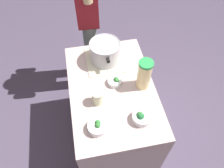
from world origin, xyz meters
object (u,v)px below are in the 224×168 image
broccoli_bowl_front (97,127)px  cooking_pot (104,51)px  broccoli_bowl_center (141,117)px  lemonade_pitcher (144,74)px  person_cook (88,15)px  broccoli_bowl_back (115,81)px  mason_jar (98,97)px

broccoli_bowl_front → cooking_pot: bearing=-14.3°
broccoli_bowl_center → lemonade_pitcher: bearing=-17.7°
broccoli_bowl_front → person_cook: person_cook is taller
broccoli_bowl_back → cooking_pot: bearing=7.9°
broccoli_bowl_back → lemonade_pitcher: bearing=-105.9°
broccoli_bowl_front → broccoli_bowl_back: bearing=-28.5°
cooking_pot → broccoli_bowl_center: bearing=-166.2°
cooking_pot → person_cook: bearing=7.9°
mason_jar → broccoli_bowl_front: 0.23m
broccoli_bowl_front → person_cook: (1.17, -0.09, 0.07)m
mason_jar → broccoli_bowl_front: mason_jar is taller
cooking_pot → person_cook: 0.53m
broccoli_bowl_back → broccoli_bowl_center: bearing=-161.9°
mason_jar → person_cook: person_cook is taller
lemonade_pitcher → broccoli_bowl_front: bearing=126.8°
mason_jar → broccoli_bowl_center: size_ratio=0.86×
mason_jar → broccoli_bowl_back: 0.22m
mason_jar → broccoli_bowl_center: mason_jar is taller
cooking_pot → mason_jar: bearing=163.5°
broccoli_bowl_center → person_cook: size_ratio=0.08×
lemonade_pitcher → broccoli_bowl_front: lemonade_pitcher is taller
broccoli_bowl_center → broccoli_bowl_back: size_ratio=1.22×
broccoli_bowl_center → person_cook: bearing=11.2°
broccoli_bowl_front → broccoli_bowl_center: broccoli_bowl_center is taller
cooking_pot → broccoli_bowl_center: cooking_pot is taller
broccoli_bowl_center → broccoli_bowl_back: broccoli_bowl_center is taller
mason_jar → person_cook: 0.95m
person_cook → broccoli_bowl_front: bearing=175.7°
broccoli_bowl_center → person_cook: person_cook is taller
cooking_pot → person_cook: person_cook is taller
broccoli_bowl_front → broccoli_bowl_center: (0.01, -0.32, 0.00)m
lemonade_pitcher → person_cook: 0.92m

